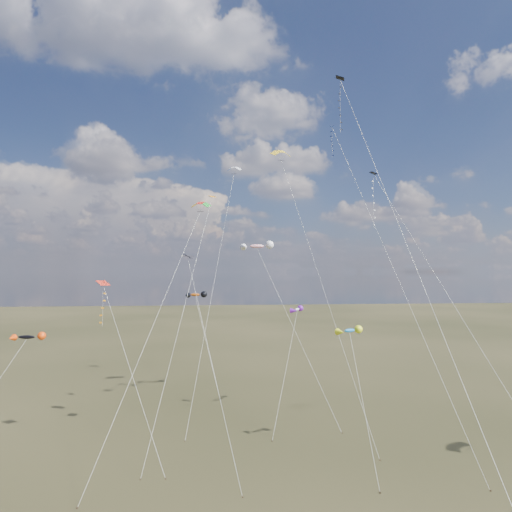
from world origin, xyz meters
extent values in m
plane|color=black|center=(0.00, 0.00, 0.00)|extent=(400.00, 400.00, 0.00)
cube|color=black|center=(8.84, 12.70, 38.68)|extent=(1.19, 1.23, 0.39)
cylinder|color=silver|center=(8.58, -4.21, 19.34)|extent=(0.55, 33.83, 38.70)
cube|color=#102047|center=(12.73, 29.89, 38.94)|extent=(0.94, 0.89, 0.33)
cylinder|color=silver|center=(14.47, 13.91, 19.47)|extent=(3.52, 31.98, 38.95)
cube|color=#332316|center=(16.22, -2.06, 0.06)|extent=(0.10, 0.10, 0.12)
cube|color=black|center=(-7.82, 11.71, 18.73)|extent=(1.06, 1.13, 0.45)
cylinder|color=silver|center=(-5.44, 5.36, 9.36)|extent=(4.78, 12.72, 18.74)
cube|color=#332316|center=(-3.07, -0.98, 0.06)|extent=(0.10, 0.10, 0.12)
cube|color=red|center=(-16.20, 11.22, 15.99)|extent=(1.49, 1.49, 0.50)
cylinder|color=silver|center=(-12.67, 6.99, 7.99)|extent=(7.10, 8.49, 16.00)
cube|color=#332316|center=(-9.14, 2.76, 0.06)|extent=(0.10, 0.10, 0.12)
cube|color=#0F1746|center=(12.23, 11.74, 27.90)|extent=(0.75, 0.79, 0.28)
cylinder|color=silver|center=(15.26, 0.68, 13.95)|extent=(6.09, 22.16, 27.92)
cube|color=orange|center=(-5.23, 17.65, 26.00)|extent=(1.02, 1.00, 0.29)
cylinder|color=silver|center=(-8.22, 10.24, 13.00)|extent=(6.00, 14.85, 26.01)
cube|color=#332316|center=(-11.21, 2.83, 0.06)|extent=(0.10, 0.10, 0.12)
cylinder|color=silver|center=(6.92, 14.05, 16.61)|extent=(5.87, 19.24, 33.22)
cube|color=#332316|center=(9.84, 4.44, 0.06)|extent=(0.10, 0.10, 0.12)
cylinder|color=silver|center=(-4.86, 22.17, 16.56)|extent=(6.24, 22.27, 33.13)
cube|color=#332316|center=(-7.96, 11.05, 0.06)|extent=(0.10, 0.10, 0.12)
cylinder|color=silver|center=(-10.81, 5.48, 12.19)|extent=(8.59, 13.57, 24.40)
cube|color=#332316|center=(-15.09, -1.29, 0.06)|extent=(0.10, 0.10, 0.12)
ellipsoid|color=black|center=(-24.34, 13.65, 10.36)|extent=(3.52, 1.27, 0.96)
ellipsoid|color=#C3530E|center=(-7.42, 28.28, 13.91)|extent=(3.00, 1.89, 0.98)
cylinder|color=silver|center=(-5.63, 24.98, 6.95)|extent=(3.62, 6.64, 13.92)
cube|color=#332316|center=(-3.83, 21.68, 0.06)|extent=(0.10, 0.10, 0.12)
ellipsoid|color=white|center=(5.39, 20.03, 12.44)|extent=(1.97, 2.38, 0.86)
cylinder|color=silver|center=(3.08, 15.06, 6.22)|extent=(4.65, 9.95, 12.46)
cube|color=#332316|center=(0.77, 10.10, 0.06)|extent=(0.10, 0.10, 0.12)
ellipsoid|color=red|center=(1.04, 26.32, 20.64)|extent=(4.09, 1.76, 1.38)
cylinder|color=silver|center=(4.77, 18.96, 10.32)|extent=(7.48, 14.76, 20.66)
cube|color=#332316|center=(8.49, 11.59, 0.06)|extent=(0.10, 0.10, 0.12)
ellipsoid|color=#1774BE|center=(8.06, 7.46, 11.39)|extent=(2.63, 1.74, 0.83)
cylinder|color=silver|center=(7.81, 3.01, 5.69)|extent=(0.54, 8.92, 11.40)
cube|color=#332316|center=(7.55, -1.44, 0.06)|extent=(0.10, 0.10, 0.12)
camera|label=1|loc=(-5.83, -35.99, 17.10)|focal=32.00mm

